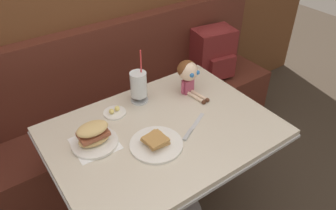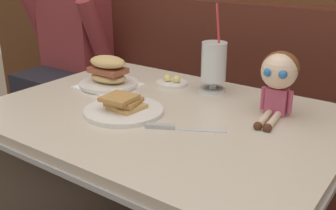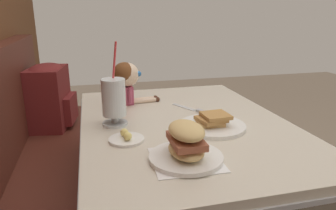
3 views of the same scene
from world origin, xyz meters
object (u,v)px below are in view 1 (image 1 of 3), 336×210
Objects in this scene: butter_knife at (191,131)px; toast_plate at (156,143)px; butter_saucer at (115,112)px; sandwich_plate at (94,137)px; backpack at (213,51)px; seated_doll at (188,73)px; milkshake_glass at (139,86)px.

toast_plate is at bearing 175.74° from butter_knife.
sandwich_plate is at bearing -140.29° from butter_saucer.
backpack reaches higher than butter_saucer.
butter_knife is at bearing -4.26° from toast_plate.
backpack is (0.78, 0.70, -0.09)m from butter_knife.
seated_doll reaches higher than butter_saucer.
toast_plate is at bearing -37.38° from sandwich_plate.
butter_saucer is at bearing 39.71° from sandwich_plate.
sandwich_plate reaches higher than butter_knife.
butter_knife is (0.07, -0.37, -0.10)m from milkshake_glass.
butter_saucer is 0.30× the size of backpack.
butter_knife is at bearing -78.93° from milkshake_glass.
toast_plate is 1.14× the size of sandwich_plate.
toast_plate is 0.49m from seated_doll.
backpack is at bearing 41.85° from butter_knife.
butter_saucer is 0.46m from seated_doll.
milkshake_glass is at bearing -158.73° from backpack.
sandwich_plate is 0.54× the size of backpack.
seated_doll is (0.27, -0.09, 0.03)m from milkshake_glass.
milkshake_glass is 0.40m from sandwich_plate.
butter_knife is 1.05m from backpack.
sandwich_plate is 0.46m from butter_knife.
seated_doll is at bearing -8.11° from butter_saucer.
toast_plate is 0.19m from butter_knife.
seated_doll is (0.20, 0.28, 0.12)m from butter_knife.
backpack is at bearing 35.08° from toast_plate.
seated_doll reaches higher than butter_knife.
backpack is (0.97, 0.68, -0.10)m from toast_plate.
toast_plate is 2.08× the size of butter_saucer.
butter_saucer is at bearing -160.82° from backpack.
sandwich_plate is at bearing 142.62° from toast_plate.
seated_doll reaches higher than toast_plate.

